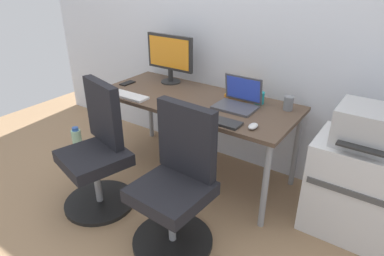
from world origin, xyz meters
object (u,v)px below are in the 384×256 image
object	(u,v)px
side_cabinet	(353,188)
office_chair_left	(99,153)
office_chair_right	(177,186)
printer	(369,127)
open_laptop	(238,100)
desktop_monitor	(170,55)
coffee_mug	(259,98)
water_bottle_on_floor	(78,143)

from	to	relation	value
side_cabinet	office_chair_left	bearing A→B (deg)	-155.33
office_chair_right	side_cabinet	world-z (taller)	office_chair_right
printer	open_laptop	bearing A→B (deg)	178.29
desktop_monitor	coffee_mug	bearing A→B (deg)	-0.96
open_laptop	side_cabinet	bearing A→B (deg)	-1.65
side_cabinet	printer	xyz separation A→B (m)	(0.00, -0.00, 0.46)
water_bottle_on_floor	desktop_monitor	xyz separation A→B (m)	(0.66, 0.64, 0.81)
printer	office_chair_right	bearing A→B (deg)	-140.59
coffee_mug	open_laptop	bearing A→B (deg)	-123.87
printer	water_bottle_on_floor	size ratio (longest dim) A/B	1.29
side_cabinet	coffee_mug	xyz separation A→B (m)	(-0.81, 0.18, 0.41)
water_bottle_on_floor	coffee_mug	world-z (taller)	coffee_mug
desktop_monitor	open_laptop	size ratio (longest dim) A/B	1.55
office_chair_left	side_cabinet	size ratio (longest dim) A/B	1.39
office_chair_right	side_cabinet	size ratio (longest dim) A/B	1.39
office_chair_right	desktop_monitor	xyz separation A→B (m)	(-0.78, 0.95, 0.53)
office_chair_left	coffee_mug	xyz separation A→B (m)	(0.84, 0.94, 0.33)
side_cabinet	water_bottle_on_floor	distance (m)	2.40
side_cabinet	open_laptop	bearing A→B (deg)	178.35
office_chair_left	office_chair_right	xyz separation A→B (m)	(0.73, 0.00, 0.00)
office_chair_right	desktop_monitor	size ratio (longest dim) A/B	1.96
office_chair_right	side_cabinet	distance (m)	1.19
water_bottle_on_floor	side_cabinet	bearing A→B (deg)	10.66
printer	desktop_monitor	size ratio (longest dim) A/B	0.83
side_cabinet	water_bottle_on_floor	xyz separation A→B (m)	(-2.35, -0.44, -0.19)
office_chair_right	printer	xyz separation A→B (m)	(0.92, 0.75, 0.37)
desktop_monitor	open_laptop	xyz separation A→B (m)	(0.79, -0.17, -0.19)
office_chair_left	water_bottle_on_floor	xyz separation A→B (m)	(-0.71, 0.31, -0.28)
water_bottle_on_floor	desktop_monitor	bearing A→B (deg)	44.17
office_chair_left	side_cabinet	xyz separation A→B (m)	(1.65, 0.76, -0.09)
printer	open_laptop	xyz separation A→B (m)	(-0.91, 0.03, -0.04)
printer	open_laptop	distance (m)	0.91
water_bottle_on_floor	open_laptop	world-z (taller)	open_laptop
printer	coffee_mug	xyz separation A→B (m)	(-0.81, 0.18, -0.04)
office_chair_right	coffee_mug	distance (m)	1.00
side_cabinet	open_laptop	xyz separation A→B (m)	(-0.91, 0.03, 0.42)
side_cabinet	coffee_mug	bearing A→B (deg)	167.52
water_bottle_on_floor	open_laptop	size ratio (longest dim) A/B	1.00
open_laptop	coffee_mug	size ratio (longest dim) A/B	3.37
office_chair_left	office_chair_right	size ratio (longest dim) A/B	1.00
water_bottle_on_floor	open_laptop	bearing A→B (deg)	18.01
printer	water_bottle_on_floor	world-z (taller)	printer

